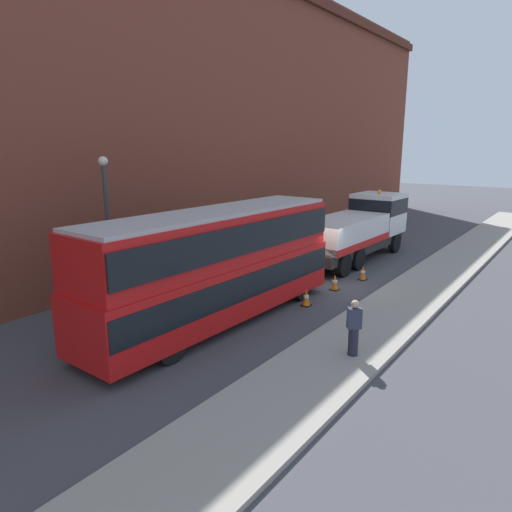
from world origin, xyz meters
TOP-DOWN VIEW (x-y plane):
  - ground_plane at (0.00, 0.00)m, footprint 120.00×120.00m
  - near_kerb at (0.00, -4.20)m, footprint 60.00×2.80m
  - building_facade at (0.00, 7.33)m, footprint 60.00×1.50m
  - recovery_tow_truck at (5.69, 0.58)m, footprint 10.17×2.85m
  - double_decker_bus at (-6.20, 0.60)m, footprint 11.10×2.81m
  - pedestrian_onlooker at (-6.17, -4.62)m, footprint 0.46×0.47m
  - traffic_cone_near_bus at (-2.87, -1.12)m, footprint 0.36×0.36m
  - traffic_cone_midway at (-0.32, -1.09)m, footprint 0.36×0.36m
  - traffic_cone_near_truck at (1.90, -1.45)m, footprint 0.36×0.36m
  - street_lamp at (-7.33, 5.13)m, footprint 0.36×0.36m

SIDE VIEW (x-z plane):
  - ground_plane at x=0.00m, z-range 0.00..0.00m
  - near_kerb at x=0.00m, z-range 0.00..0.15m
  - traffic_cone_near_bus at x=-2.87m, z-range -0.02..0.70m
  - traffic_cone_midway at x=-0.32m, z-range -0.02..0.70m
  - traffic_cone_near_truck at x=1.90m, z-range -0.02..0.70m
  - pedestrian_onlooker at x=-6.17m, z-range 0.13..1.84m
  - recovery_tow_truck at x=5.69m, z-range -0.08..3.59m
  - double_decker_bus at x=-6.20m, z-range 0.20..4.26m
  - street_lamp at x=-7.33m, z-range 0.56..6.39m
  - building_facade at x=0.00m, z-range 0.07..16.07m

